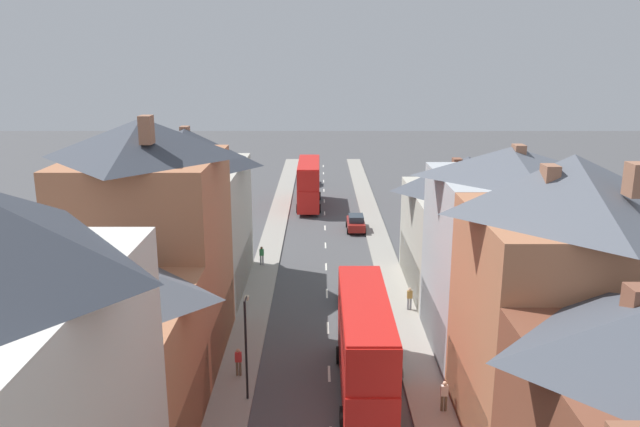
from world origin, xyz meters
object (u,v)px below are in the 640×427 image
car_near_silver (312,179)px  street_lamp (248,342)px  double_decker_bus_mid_street (310,183)px  car_parked_right_a (385,355)px  car_parked_left_a (357,223)px  pedestrian_mid_right (240,360)px  double_decker_bus_lead (366,344)px  car_near_blue (354,291)px  pedestrian_mid_left (446,395)px  pedestrian_far_left (411,297)px  pedestrian_far_right (263,255)px

car_near_silver → street_lamp: street_lamp is taller
double_decker_bus_mid_street → street_lamp: bearing=-93.3°
car_parked_right_a → car_parked_left_a: bearing=90.0°
double_decker_bus_mid_street → pedestrian_mid_right: double_decker_bus_mid_street is taller
double_decker_bus_lead → car_near_silver: bearing=93.8°
double_decker_bus_lead → car_parked_left_a: (1.31, 31.03, -1.99)m
car_near_silver → car_parked_left_a: bearing=-77.9°
double_decker_bus_lead → car_near_blue: bearing=90.0°
double_decker_bus_lead → double_decker_bus_mid_street: same height
car_near_blue → pedestrian_mid_left: bearing=-75.0°
double_decker_bus_lead → pedestrian_mid_left: size_ratio=6.71×
pedestrian_mid_left → pedestrian_mid_right: same height
car_near_silver → street_lamp: (-2.45, -54.57, 2.44)m
pedestrian_mid_right → double_decker_bus_lead: bearing=-13.5°
car_near_blue → pedestrian_mid_left: 14.85m
double_decker_bus_lead → double_decker_bus_mid_street: bearing=95.0°
double_decker_bus_lead → car_near_blue: (0.01, 12.47, -2.00)m
pedestrian_far_left → car_near_blue: bearing=156.3°
pedestrian_mid_right → pedestrian_far_left: (10.68, 9.13, 0.00)m
car_parked_left_a → double_decker_bus_mid_street: bearing=115.5°
pedestrian_mid_right → pedestrian_far_right: size_ratio=1.00×
double_decker_bus_mid_street → street_lamp: size_ratio=1.96×
double_decker_bus_lead → pedestrian_far_right: size_ratio=6.71×
car_near_silver → street_lamp: size_ratio=0.72×
double_decker_bus_mid_street → pedestrian_far_right: 21.56m
car_near_blue → car_parked_left_a: size_ratio=0.97×
car_near_silver → pedestrian_mid_left: (7.44, -55.84, 0.23)m
pedestrian_far_right → pedestrian_mid_left: bearing=-63.4°
double_decker_bus_lead → street_lamp: bearing=-174.4°
pedestrian_mid_left → pedestrian_mid_right: bearing=161.8°
double_decker_bus_mid_street → car_near_blue: size_ratio=2.75×
car_near_blue → pedestrian_far_left: 4.25m
double_decker_bus_lead → car_parked_right_a: bearing=64.5°
car_near_silver → car_parked_right_a: size_ratio=1.01×
double_decker_bus_lead → car_near_blue: double_decker_bus_lead is taller
car_near_silver → pedestrian_mid_left: size_ratio=2.45×
double_decker_bus_lead → pedestrian_mid_left: (3.85, -1.87, -1.78)m
pedestrian_mid_right → street_lamp: size_ratio=0.29×
car_parked_right_a → street_lamp: street_lamp is taller
double_decker_bus_mid_street → car_parked_left_a: double_decker_bus_mid_street is taller
pedestrian_mid_left → double_decker_bus_mid_street: bearing=99.8°
car_parked_left_a → car_parked_right_a: (0.00, -28.28, -0.01)m
pedestrian_mid_left → double_decker_bus_lead: bearing=154.1°
pedestrian_mid_left → pedestrian_far_left: same height
double_decker_bus_lead → pedestrian_far_left: size_ratio=6.71×
car_parked_left_a → pedestrian_mid_left: pedestrian_mid_left is taller
car_near_silver → pedestrian_mid_right: (-3.20, -52.34, 0.23)m
car_near_blue → street_lamp: street_lamp is taller
double_decker_bus_lead → pedestrian_mid_right: double_decker_bus_lead is taller
car_near_blue → car_near_silver: 41.65m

